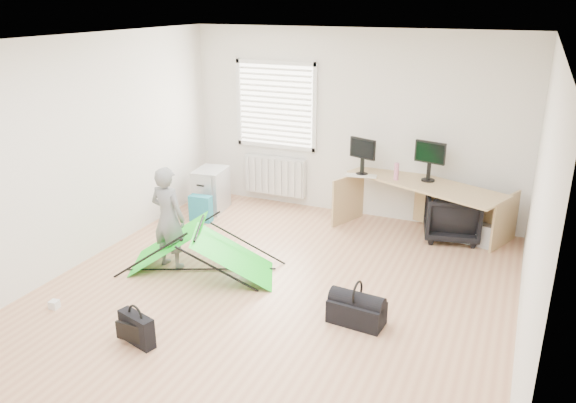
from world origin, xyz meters
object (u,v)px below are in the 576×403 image
at_px(monitor_left, 362,162).
at_px(kite, 200,249).
at_px(storage_crate, 477,231).
at_px(office_chair, 452,216).
at_px(thermos, 396,171).
at_px(duffel_bag, 356,312).
at_px(filing_cabinet, 211,190).
at_px(monitor_right, 429,167).
at_px(laptop_bag, 137,329).
at_px(person, 168,218).
at_px(desk, 423,208).

relative_size(monitor_left, kite, 0.23).
bearing_deg(storage_crate, office_chair, -175.40).
height_order(thermos, duffel_bag, thermos).
bearing_deg(monitor_left, filing_cabinet, -151.18).
height_order(thermos, kite, thermos).
relative_size(filing_cabinet, monitor_right, 1.53).
bearing_deg(storage_crate, filing_cabinet, -174.56).
height_order(filing_cabinet, monitor_left, monitor_left).
relative_size(storage_crate, laptop_bag, 1.34).
distance_m(filing_cabinet, storage_crate, 3.89).
relative_size(office_chair, storage_crate, 1.32).
bearing_deg(office_chair, person, 24.36).
bearing_deg(kite, person, 160.94).
bearing_deg(storage_crate, monitor_left, -179.34).
distance_m(kite, duffel_bag, 2.08).
bearing_deg(filing_cabinet, laptop_bag, -77.50).
xyz_separation_m(desk, monitor_right, (0.02, 0.09, 0.57)).
distance_m(monitor_right, duffel_bag, 2.78).
relative_size(desk, monitor_left, 5.33).
height_order(monitor_right, office_chair, monitor_right).
bearing_deg(desk, monitor_left, -156.69).
bearing_deg(person, kite, -169.63).
bearing_deg(monitor_left, monitor_right, 26.12).
bearing_deg(person, storage_crate, -140.87).
distance_m(thermos, kite, 2.87).
bearing_deg(office_chair, kite, 27.88).
height_order(filing_cabinet, storage_crate, filing_cabinet).
xyz_separation_m(thermos, storage_crate, (1.13, 0.05, -0.70)).
height_order(monitor_right, duffel_bag, monitor_right).
bearing_deg(duffel_bag, person, 177.25).
relative_size(thermos, person, 0.19).
bearing_deg(duffel_bag, kite, 174.75).
relative_size(filing_cabinet, storage_crate, 1.19).
bearing_deg(laptop_bag, kite, 115.28).
bearing_deg(kite, monitor_left, 34.71).
xyz_separation_m(desk, storage_crate, (0.74, 0.01, -0.22)).
relative_size(desk, person, 1.72).
distance_m(laptop_bag, duffel_bag, 2.13).
bearing_deg(laptop_bag, monitor_left, 90.09).
bearing_deg(duffel_bag, desk, 91.72).
relative_size(office_chair, laptop_bag, 1.77).
height_order(person, storage_crate, person).
height_order(desk, person, person).
relative_size(person, kite, 0.70).
distance_m(monitor_left, duffel_bag, 2.78).
xyz_separation_m(monitor_right, person, (-2.62, -2.32, -0.31)).
xyz_separation_m(filing_cabinet, monitor_right, (3.16, 0.45, 0.62)).
bearing_deg(desk, monitor_right, 98.85).
distance_m(person, kite, 0.53).
xyz_separation_m(kite, duffel_bag, (2.04, -0.37, -0.16)).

